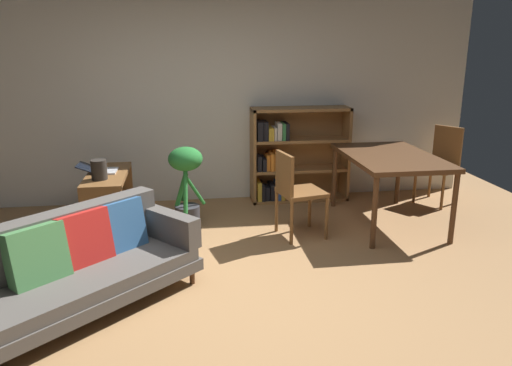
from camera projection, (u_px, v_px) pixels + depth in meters
name	position (u px, v px, depth m)	size (l,w,h in m)	color
ground_plane	(229.00, 298.00, 4.00)	(8.16, 8.16, 0.00)	#A87A4C
back_wall_panel	(207.00, 94.00, 6.20)	(6.80, 0.10, 2.70)	silver
fabric_couch	(68.00, 266.00, 3.74)	(1.95, 1.85, 0.73)	#56351E
media_console	(109.00, 203.00, 5.37)	(0.41, 1.03, 0.63)	brown
open_laptop	(100.00, 170.00, 5.35)	(0.41, 0.29, 0.09)	silver
desk_speaker	(99.00, 170.00, 5.03)	(0.16, 0.16, 0.20)	#2D2823
potted_floor_plant	(186.00, 180.00, 5.35)	(0.39, 0.53, 0.91)	#333338
dining_table	(390.00, 161.00, 5.46)	(0.93, 1.43, 0.79)	#56351E
dining_chair_near	(295.00, 189.00, 5.13)	(0.51, 0.51, 0.91)	brown
dining_chair_far	(442.00, 162.00, 6.26)	(0.57, 0.57, 0.96)	brown
bookshelf	(291.00, 155.00, 6.37)	(1.24, 0.35, 1.19)	olive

